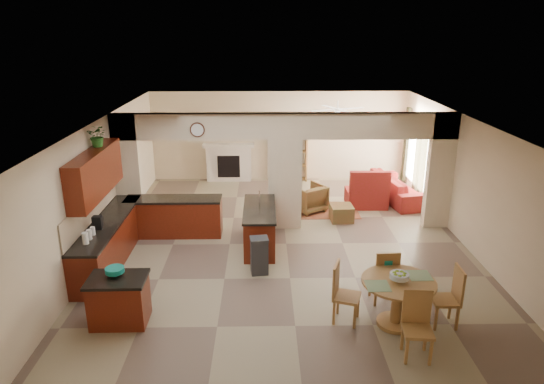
{
  "coord_description": "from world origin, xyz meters",
  "views": [
    {
      "loc": [
        -0.51,
        -10.01,
        4.64
      ],
      "look_at": [
        -0.32,
        0.3,
        1.14
      ],
      "focal_mm": 32.0,
      "sensor_mm": 36.0,
      "label": 1
    }
  ],
  "objects_px": {
    "kitchen_island": "(119,300)",
    "sofa": "(398,187)",
    "dining_table": "(397,296)",
    "armchair": "(309,198)"
  },
  "relations": [
    {
      "from": "kitchen_island",
      "to": "sofa",
      "type": "height_order",
      "value": "kitchen_island"
    },
    {
      "from": "kitchen_island",
      "to": "dining_table",
      "type": "xyz_separation_m",
      "value": [
        4.53,
        -0.16,
        0.12
      ]
    },
    {
      "from": "dining_table",
      "to": "sofa",
      "type": "xyz_separation_m",
      "value": [
        1.65,
        6.16,
        -0.18
      ]
    },
    {
      "from": "sofa",
      "to": "armchair",
      "type": "relative_size",
      "value": 3.04
    },
    {
      "from": "kitchen_island",
      "to": "dining_table",
      "type": "bearing_deg",
      "value": -2.85
    },
    {
      "from": "kitchen_island",
      "to": "sofa",
      "type": "relative_size",
      "value": 0.4
    },
    {
      "from": "kitchen_island",
      "to": "sofa",
      "type": "xyz_separation_m",
      "value": [
        6.18,
        6.0,
        -0.06
      ]
    },
    {
      "from": "dining_table",
      "to": "armchair",
      "type": "xyz_separation_m",
      "value": [
        -0.96,
        5.27,
        -0.17
      ]
    },
    {
      "from": "armchair",
      "to": "kitchen_island",
      "type": "bearing_deg",
      "value": 23.02
    },
    {
      "from": "kitchen_island",
      "to": "sofa",
      "type": "bearing_deg",
      "value": 43.32
    }
  ]
}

